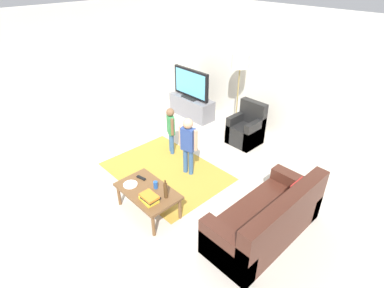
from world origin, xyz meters
TOP-DOWN VIEW (x-y plane):
  - ground at (0.00, 0.00)m, footprint 7.80×7.80m
  - wall_back at (0.00, 3.00)m, footprint 6.00×0.12m
  - wall_left at (-3.00, 0.00)m, footprint 0.12×6.00m
  - area_rug at (-0.40, 0.30)m, footprint 2.20×1.60m
  - tv_stand at (-1.80, 2.30)m, footprint 1.20×0.44m
  - tv at (-1.80, 2.28)m, footprint 1.10×0.28m
  - couch at (1.82, 0.35)m, footprint 0.80×1.80m
  - armchair at (-0.05, 2.26)m, footprint 0.60×0.60m
  - floor_lamp at (-0.51, 2.45)m, footprint 0.36×0.36m
  - child_near_tv at (-0.83, 0.82)m, footprint 0.30×0.20m
  - child_center at (-0.08, 0.58)m, footprint 0.36×0.19m
  - coffee_table at (0.24, -0.55)m, footprint 1.00×0.60m
  - book_stack at (0.45, -0.67)m, footprint 0.29×0.23m
  - bottle at (0.56, -0.45)m, footprint 0.06×0.06m
  - tv_remote at (-0.06, -0.45)m, footprint 0.18×0.08m
  - soda_can at (0.29, -0.43)m, footprint 0.07×0.07m
  - plate at (-0.04, -0.67)m, footprint 0.22×0.22m

SIDE VIEW (x-z plane):
  - ground at x=0.00m, z-range 0.00..0.00m
  - area_rug at x=-0.40m, z-range 0.00..0.01m
  - tv_stand at x=-1.80m, z-range -0.01..0.49m
  - couch at x=1.82m, z-range -0.14..0.72m
  - armchair at x=-0.05m, z-range -0.15..0.75m
  - coffee_table at x=0.24m, z-range 0.16..0.58m
  - plate at x=-0.04m, z-range 0.42..0.44m
  - tv_remote at x=-0.06m, z-range 0.42..0.44m
  - book_stack at x=0.45m, z-range 0.42..0.52m
  - soda_can at x=0.29m, z-range 0.42..0.54m
  - bottle at x=0.56m, z-range 0.40..0.71m
  - child_near_tv at x=-0.83m, z-range 0.10..1.09m
  - child_center at x=-0.08m, z-range 0.11..1.23m
  - tv at x=-1.80m, z-range 0.49..1.20m
  - wall_back at x=0.00m, z-range 0.00..2.70m
  - wall_left at x=-3.00m, z-range 0.00..2.70m
  - floor_lamp at x=-0.51m, z-range 0.65..2.43m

